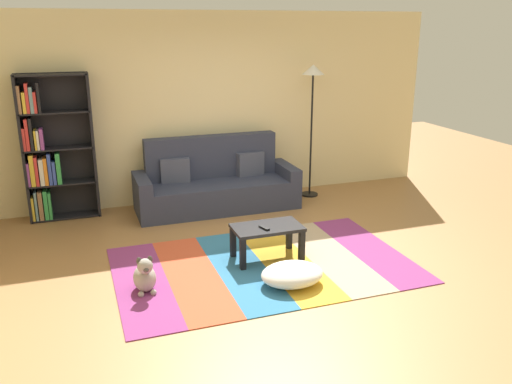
{
  "coord_description": "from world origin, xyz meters",
  "views": [
    {
      "loc": [
        -2.01,
        -5.0,
        2.51
      ],
      "look_at": [
        -0.05,
        0.57,
        0.65
      ],
      "focal_mm": 37.41,
      "sensor_mm": 36.0,
      "label": 1
    }
  ],
  "objects_px": {
    "tv_remote": "(264,228)",
    "couch": "(216,185)",
    "bookshelf": "(50,152)",
    "dog": "(145,276)",
    "coffee_table": "(267,232)",
    "pouf": "(292,274)",
    "standing_lamp": "(313,87)"
  },
  "relations": [
    {
      "from": "couch",
      "to": "pouf",
      "type": "distance_m",
      "value": 2.58
    },
    {
      "from": "coffee_table",
      "to": "dog",
      "type": "bearing_deg",
      "value": -167.36
    },
    {
      "from": "dog",
      "to": "standing_lamp",
      "type": "distance_m",
      "value": 3.93
    },
    {
      "from": "coffee_table",
      "to": "dog",
      "type": "distance_m",
      "value": 1.43
    },
    {
      "from": "coffee_table",
      "to": "pouf",
      "type": "relative_size",
      "value": 1.19
    },
    {
      "from": "pouf",
      "to": "standing_lamp",
      "type": "height_order",
      "value": "standing_lamp"
    },
    {
      "from": "couch",
      "to": "standing_lamp",
      "type": "relative_size",
      "value": 1.15
    },
    {
      "from": "couch",
      "to": "standing_lamp",
      "type": "distance_m",
      "value": 1.99
    },
    {
      "from": "pouf",
      "to": "couch",
      "type": "bearing_deg",
      "value": 91.93
    },
    {
      "from": "coffee_table",
      "to": "standing_lamp",
      "type": "distance_m",
      "value": 2.78
    },
    {
      "from": "coffee_table",
      "to": "pouf",
      "type": "bearing_deg",
      "value": -88.29
    },
    {
      "from": "pouf",
      "to": "tv_remote",
      "type": "bearing_deg",
      "value": 97.3
    },
    {
      "from": "bookshelf",
      "to": "pouf",
      "type": "bearing_deg",
      "value": -51.85
    },
    {
      "from": "pouf",
      "to": "coffee_table",
      "type": "bearing_deg",
      "value": 91.71
    },
    {
      "from": "tv_remote",
      "to": "couch",
      "type": "bearing_deg",
      "value": 73.64
    },
    {
      "from": "standing_lamp",
      "to": "dog",
      "type": "bearing_deg",
      "value": -140.98
    },
    {
      "from": "couch",
      "to": "tv_remote",
      "type": "xyz_separation_m",
      "value": [
        0.01,
        -1.96,
        0.07
      ]
    },
    {
      "from": "bookshelf",
      "to": "standing_lamp",
      "type": "bearing_deg",
      "value": -3.23
    },
    {
      "from": "standing_lamp",
      "to": "coffee_table",
      "type": "bearing_deg",
      "value": -125.96
    },
    {
      "from": "bookshelf",
      "to": "coffee_table",
      "type": "xyz_separation_m",
      "value": [
        2.22,
        -2.19,
        -0.6
      ]
    },
    {
      "from": "bookshelf",
      "to": "standing_lamp",
      "type": "distance_m",
      "value": 3.73
    },
    {
      "from": "bookshelf",
      "to": "coffee_table",
      "type": "bearing_deg",
      "value": -44.55
    },
    {
      "from": "bookshelf",
      "to": "dog",
      "type": "relative_size",
      "value": 4.84
    },
    {
      "from": "dog",
      "to": "tv_remote",
      "type": "relative_size",
      "value": 2.65
    },
    {
      "from": "couch",
      "to": "pouf",
      "type": "bearing_deg",
      "value": -88.07
    },
    {
      "from": "bookshelf",
      "to": "tv_remote",
      "type": "bearing_deg",
      "value": -46.11
    },
    {
      "from": "standing_lamp",
      "to": "couch",
      "type": "bearing_deg",
      "value": -177.04
    },
    {
      "from": "dog",
      "to": "standing_lamp",
      "type": "height_order",
      "value": "standing_lamp"
    },
    {
      "from": "pouf",
      "to": "standing_lamp",
      "type": "relative_size",
      "value": 0.32
    },
    {
      "from": "bookshelf",
      "to": "dog",
      "type": "height_order",
      "value": "bookshelf"
    },
    {
      "from": "bookshelf",
      "to": "tv_remote",
      "type": "xyz_separation_m",
      "value": [
        2.16,
        -2.25,
        -0.51
      ]
    },
    {
      "from": "bookshelf",
      "to": "tv_remote",
      "type": "height_order",
      "value": "bookshelf"
    }
  ]
}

